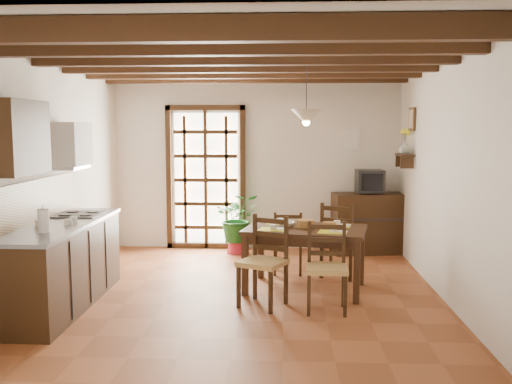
# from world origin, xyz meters

# --- Properties ---
(ground_plane) EXTENTS (5.00, 5.00, 0.00)m
(ground_plane) POSITION_xyz_m (0.00, 0.00, 0.00)
(ground_plane) COLOR brown
(room_shell) EXTENTS (4.52, 5.02, 2.81)m
(room_shell) POSITION_xyz_m (0.00, 0.00, 1.82)
(room_shell) COLOR silver
(room_shell) RESTS_ON ground_plane
(ceiling_beams) EXTENTS (4.50, 4.34, 0.20)m
(ceiling_beams) POSITION_xyz_m (0.00, 0.00, 2.69)
(ceiling_beams) COLOR black
(ceiling_beams) RESTS_ON room_shell
(french_door) EXTENTS (1.26, 0.11, 2.32)m
(french_door) POSITION_xyz_m (-0.80, 2.45, 1.18)
(french_door) COLOR white
(french_door) RESTS_ON ground_plane
(kitchen_counter) EXTENTS (0.64, 2.25, 1.38)m
(kitchen_counter) POSITION_xyz_m (-1.96, -0.60, 0.47)
(kitchen_counter) COLOR black
(kitchen_counter) RESTS_ON ground_plane
(upper_cabinet) EXTENTS (0.35, 0.80, 0.70)m
(upper_cabinet) POSITION_xyz_m (-2.08, -1.30, 1.85)
(upper_cabinet) COLOR black
(upper_cabinet) RESTS_ON room_shell
(range_hood) EXTENTS (0.38, 0.60, 0.54)m
(range_hood) POSITION_xyz_m (-2.05, -0.05, 1.73)
(range_hood) COLOR white
(range_hood) RESTS_ON room_shell
(counter_items) EXTENTS (0.50, 1.43, 0.25)m
(counter_items) POSITION_xyz_m (-1.95, -0.51, 0.96)
(counter_items) COLOR black
(counter_items) RESTS_ON kitchen_counter
(dining_table) EXTENTS (1.54, 1.15, 0.76)m
(dining_table) POSITION_xyz_m (0.70, 0.15, 0.66)
(dining_table) COLOR #351F11
(dining_table) RESTS_ON ground_plane
(chair_near_left) EXTENTS (0.59, 0.58, 0.98)m
(chair_near_left) POSITION_xyz_m (0.22, -0.48, 0.31)
(chair_near_left) COLOR tan
(chair_near_left) RESTS_ON ground_plane
(chair_near_right) EXTENTS (0.45, 0.43, 0.94)m
(chair_near_right) POSITION_xyz_m (0.90, -0.62, 0.29)
(chair_near_right) COLOR tan
(chair_near_right) RESTS_ON ground_plane
(chair_far_left) EXTENTS (0.40, 0.38, 0.84)m
(chair_far_left) POSITION_xyz_m (0.50, 0.92, 0.26)
(chair_far_left) COLOR tan
(chair_far_left) RESTS_ON ground_plane
(chair_far_right) EXTENTS (0.59, 0.58, 0.98)m
(chair_far_right) POSITION_xyz_m (1.18, 0.78, 0.31)
(chair_far_right) COLOR tan
(chair_far_right) RESTS_ON ground_plane
(table_setting) EXTENTS (1.02, 0.68, 0.09)m
(table_setting) POSITION_xyz_m (0.70, 0.15, 0.79)
(table_setting) COLOR yellow
(table_setting) RESTS_ON dining_table
(table_bowl) EXTENTS (0.22, 0.22, 0.05)m
(table_bowl) POSITION_xyz_m (0.47, 0.25, 0.78)
(table_bowl) COLOR white
(table_bowl) RESTS_ON dining_table
(sideboard) EXTENTS (1.15, 0.63, 0.93)m
(sideboard) POSITION_xyz_m (1.75, 2.23, 0.46)
(sideboard) COLOR black
(sideboard) RESTS_ON ground_plane
(crt_tv) EXTENTS (0.42, 0.40, 0.35)m
(crt_tv) POSITION_xyz_m (1.75, 2.22, 1.12)
(crt_tv) COLOR black
(crt_tv) RESTS_ON sideboard
(fuse_box) EXTENTS (0.25, 0.03, 0.32)m
(fuse_box) POSITION_xyz_m (1.50, 2.48, 1.75)
(fuse_box) COLOR white
(fuse_box) RESTS_ON room_shell
(plant_pot) EXTENTS (0.34, 0.34, 0.21)m
(plant_pot) POSITION_xyz_m (-0.27, 2.09, 0.11)
(plant_pot) COLOR maroon
(plant_pot) RESTS_ON ground_plane
(potted_plant) EXTENTS (2.00, 1.80, 1.95)m
(potted_plant) POSITION_xyz_m (-0.27, 2.09, 0.57)
(potted_plant) COLOR #144C19
(potted_plant) RESTS_ON ground_plane
(wall_shelf) EXTENTS (0.20, 0.42, 0.20)m
(wall_shelf) POSITION_xyz_m (2.14, 1.60, 1.51)
(wall_shelf) COLOR black
(wall_shelf) RESTS_ON room_shell
(shelf_vase) EXTENTS (0.15, 0.15, 0.15)m
(shelf_vase) POSITION_xyz_m (2.14, 1.60, 1.65)
(shelf_vase) COLOR #B2BFB2
(shelf_vase) RESTS_ON wall_shelf
(shelf_flowers) EXTENTS (0.14, 0.14, 0.36)m
(shelf_flowers) POSITION_xyz_m (2.14, 1.60, 1.86)
(shelf_flowers) COLOR yellow
(shelf_flowers) RESTS_ON shelf_vase
(framed_picture) EXTENTS (0.03, 0.32, 0.32)m
(framed_picture) POSITION_xyz_m (2.22, 1.60, 2.05)
(framed_picture) COLOR brown
(framed_picture) RESTS_ON room_shell
(pendant_lamp) EXTENTS (0.36, 0.36, 0.84)m
(pendant_lamp) POSITION_xyz_m (0.70, 0.25, 2.08)
(pendant_lamp) COLOR black
(pendant_lamp) RESTS_ON room_shell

